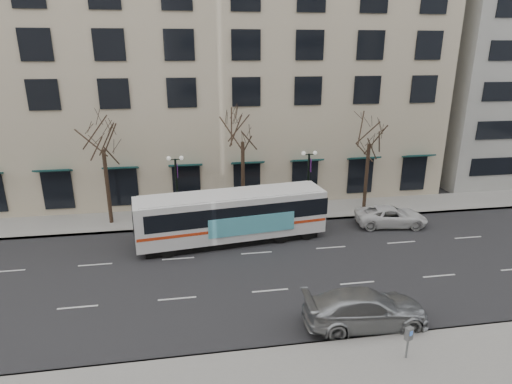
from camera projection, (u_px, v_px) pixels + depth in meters
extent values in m
plane|color=black|center=(263.00, 270.00, 25.45)|extent=(160.00, 160.00, 0.00)
cube|color=gray|center=(304.00, 211.00, 34.61)|extent=(80.00, 4.00, 0.15)
cube|color=#BEAF91|center=(205.00, 55.00, 41.01)|extent=(40.00, 20.00, 24.00)
cylinder|color=black|center=(108.00, 188.00, 31.27)|extent=(0.28, 0.28, 5.74)
cylinder|color=black|center=(243.00, 180.00, 32.75)|extent=(0.28, 0.28, 5.95)
cylinder|color=black|center=(366.00, 177.00, 34.33)|extent=(0.28, 0.28, 5.46)
cylinder|color=black|center=(177.00, 192.00, 31.58)|extent=(0.16, 0.16, 5.00)
cylinder|color=black|center=(179.00, 221.00, 32.32)|extent=(0.36, 0.36, 0.30)
cube|color=black|center=(175.00, 160.00, 30.80)|extent=(0.90, 0.06, 0.06)
sphere|color=silver|center=(169.00, 158.00, 30.70)|extent=(0.32, 0.32, 0.32)
sphere|color=silver|center=(181.00, 158.00, 30.84)|extent=(0.32, 0.32, 0.32)
cube|color=#5B1E73|center=(178.00, 171.00, 31.09)|extent=(0.04, 0.45, 1.00)
cylinder|color=black|center=(308.00, 185.00, 33.09)|extent=(0.16, 0.16, 5.00)
cylinder|color=black|center=(307.00, 213.00, 33.83)|extent=(0.36, 0.36, 0.30)
cube|color=black|center=(309.00, 154.00, 32.31)|extent=(0.90, 0.06, 0.06)
sphere|color=silver|center=(304.00, 153.00, 32.21)|extent=(0.32, 0.32, 0.32)
sphere|color=silver|center=(315.00, 153.00, 32.35)|extent=(0.32, 0.32, 0.32)
cube|color=#5B1E73|center=(310.00, 165.00, 32.60)|extent=(0.04, 0.45, 1.00)
cube|color=white|center=(231.00, 215.00, 28.74)|extent=(12.92, 4.34, 2.90)
cube|color=black|center=(232.00, 237.00, 29.25)|extent=(11.87, 3.88, 0.48)
cube|color=black|center=(236.00, 208.00, 28.68)|extent=(12.42, 4.32, 1.16)
cube|color=red|center=(232.00, 222.00, 28.89)|extent=(12.80, 4.35, 0.19)
cube|color=#56BCD1|center=(252.00, 225.00, 27.83)|extent=(5.77, 0.80, 1.27)
cube|color=white|center=(231.00, 194.00, 28.27)|extent=(12.26, 3.98, 0.08)
cylinder|color=black|center=(168.00, 250.00, 26.88)|extent=(1.09, 0.43, 1.06)
cylinder|color=black|center=(164.00, 234.00, 29.09)|extent=(1.09, 0.43, 1.06)
cylinder|color=black|center=(281.00, 235.00, 28.93)|extent=(1.09, 0.43, 1.06)
cylinder|color=black|center=(270.00, 222.00, 31.14)|extent=(1.09, 0.43, 1.06)
cylinder|color=black|center=(307.00, 232.00, 29.44)|extent=(1.09, 0.43, 1.06)
cylinder|color=black|center=(295.00, 219.00, 31.65)|extent=(1.09, 0.43, 1.06)
imported|color=#A1A4A8|center=(366.00, 309.00, 20.16)|extent=(6.01, 2.62, 1.72)
imported|color=silver|center=(391.00, 216.00, 31.74)|extent=(5.49, 3.09, 1.45)
cylinder|color=slate|center=(407.00, 347.00, 17.85)|extent=(0.09, 0.09, 1.02)
cube|color=slate|center=(409.00, 334.00, 17.63)|extent=(0.37, 0.30, 0.57)
cube|color=blue|center=(410.00, 334.00, 17.51)|extent=(0.16, 0.08, 0.20)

